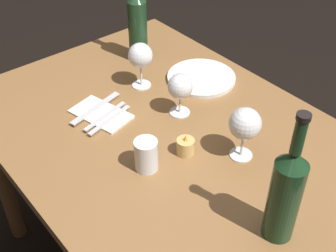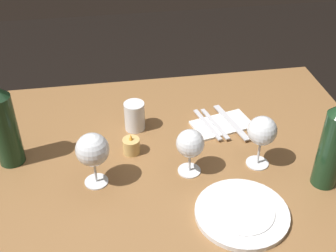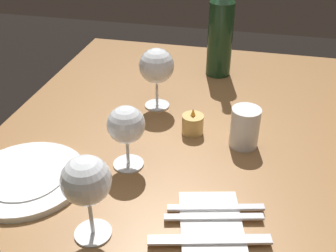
{
  "view_description": "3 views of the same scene",
  "coord_description": "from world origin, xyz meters",
  "px_view_note": "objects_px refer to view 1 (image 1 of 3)",
  "views": [
    {
      "loc": [
        -0.8,
        0.67,
        1.62
      ],
      "look_at": [
        -0.04,
        0.04,
        0.82
      ],
      "focal_mm": 48.22,
      "sensor_mm": 36.0,
      "label": 1
    },
    {
      "loc": [
        -0.15,
        -1.02,
        1.59
      ],
      "look_at": [
        0.02,
        0.05,
        0.81
      ],
      "focal_mm": 47.04,
      "sensor_mm": 36.0,
      "label": 2
    },
    {
      "loc": [
        0.73,
        0.15,
        1.28
      ],
      "look_at": [
        -0.02,
        -0.02,
        0.8
      ],
      "focal_mm": 43.99,
      "sensor_mm": 36.0,
      "label": 3
    }
  ],
  "objects_px": {
    "wine_glass_left": "(140,56)",
    "wine_glass_centre": "(180,87)",
    "fork_inner": "(105,116)",
    "wine_bottle_second": "(138,25)",
    "dinner_plate": "(201,78)",
    "folded_napkin": "(101,114)",
    "votive_candle": "(185,147)",
    "fork_outer": "(110,120)",
    "water_tumbler": "(146,156)",
    "table_knife": "(96,108)",
    "wine_glass_right": "(245,124)",
    "wine_bottle": "(285,193)"
  },
  "relations": [
    {
      "from": "dinner_plate",
      "to": "fork_outer",
      "type": "xyz_separation_m",
      "value": [
        0.0,
        0.39,
        0.0
      ]
    },
    {
      "from": "votive_candle",
      "to": "dinner_plate",
      "type": "xyz_separation_m",
      "value": [
        0.25,
        -0.3,
        -0.02
      ]
    },
    {
      "from": "fork_inner",
      "to": "wine_bottle_second",
      "type": "bearing_deg",
      "value": -52.76
    },
    {
      "from": "water_tumbler",
      "to": "folded_napkin",
      "type": "relative_size",
      "value": 0.45
    },
    {
      "from": "wine_glass_right",
      "to": "fork_inner",
      "type": "xyz_separation_m",
      "value": [
        0.39,
        0.21,
        -0.1
      ]
    },
    {
      "from": "wine_glass_centre",
      "to": "wine_glass_right",
      "type": "bearing_deg",
      "value": -179.22
    },
    {
      "from": "folded_napkin",
      "to": "dinner_plate",
      "type": "bearing_deg",
      "value": -97.56
    },
    {
      "from": "votive_candle",
      "to": "wine_glass_centre",
      "type": "bearing_deg",
      "value": -35.85
    },
    {
      "from": "table_knife",
      "to": "fork_outer",
      "type": "bearing_deg",
      "value": -180.0
    },
    {
      "from": "wine_glass_centre",
      "to": "wine_glass_left",
      "type": "bearing_deg",
      "value": 0.05
    },
    {
      "from": "wine_bottle_second",
      "to": "dinner_plate",
      "type": "xyz_separation_m",
      "value": [
        -0.26,
        -0.08,
        -0.13
      ]
    },
    {
      "from": "wine_glass_right",
      "to": "fork_outer",
      "type": "xyz_separation_m",
      "value": [
        0.36,
        0.21,
        -0.1
      ]
    },
    {
      "from": "wine_bottle_second",
      "to": "water_tumbler",
      "type": "height_order",
      "value": "wine_bottle_second"
    },
    {
      "from": "wine_bottle",
      "to": "folded_napkin",
      "type": "relative_size",
      "value": 1.69
    },
    {
      "from": "votive_candle",
      "to": "folded_napkin",
      "type": "relative_size",
      "value": 0.32
    },
    {
      "from": "wine_glass_right",
      "to": "fork_outer",
      "type": "height_order",
      "value": "wine_glass_right"
    },
    {
      "from": "wine_bottle_second",
      "to": "wine_glass_centre",
      "type": "bearing_deg",
      "value": 163.75
    },
    {
      "from": "dinner_plate",
      "to": "folded_napkin",
      "type": "relative_size",
      "value": 1.15
    },
    {
      "from": "wine_glass_left",
      "to": "water_tumbler",
      "type": "relative_size",
      "value": 1.72
    },
    {
      "from": "wine_glass_right",
      "to": "wine_bottle",
      "type": "relative_size",
      "value": 0.45
    },
    {
      "from": "water_tumbler",
      "to": "folded_napkin",
      "type": "height_order",
      "value": "water_tumbler"
    },
    {
      "from": "water_tumbler",
      "to": "votive_candle",
      "type": "relative_size",
      "value": 1.4
    },
    {
      "from": "wine_glass_centre",
      "to": "fork_outer",
      "type": "xyz_separation_m",
      "value": [
        0.1,
        0.2,
        -0.09
      ]
    },
    {
      "from": "dinner_plate",
      "to": "wine_glass_centre",
      "type": "bearing_deg",
      "value": 118.03
    },
    {
      "from": "wine_glass_left",
      "to": "folded_napkin",
      "type": "xyz_separation_m",
      "value": [
        -0.05,
        0.2,
        -0.11
      ]
    },
    {
      "from": "dinner_plate",
      "to": "table_knife",
      "type": "height_order",
      "value": "dinner_plate"
    },
    {
      "from": "wine_bottle",
      "to": "dinner_plate",
      "type": "bearing_deg",
      "value": -27.56
    },
    {
      "from": "folded_napkin",
      "to": "wine_glass_left",
      "type": "bearing_deg",
      "value": -75.39
    },
    {
      "from": "votive_candle",
      "to": "fork_outer",
      "type": "height_order",
      "value": "votive_candle"
    },
    {
      "from": "wine_glass_centre",
      "to": "wine_bottle_second",
      "type": "xyz_separation_m",
      "value": [
        0.36,
        -0.1,
        0.04
      ]
    },
    {
      "from": "wine_glass_right",
      "to": "votive_candle",
      "type": "bearing_deg",
      "value": 46.69
    },
    {
      "from": "votive_candle",
      "to": "fork_inner",
      "type": "xyz_separation_m",
      "value": [
        0.28,
        0.09,
        -0.01
      ]
    },
    {
      "from": "wine_glass_left",
      "to": "table_knife",
      "type": "height_order",
      "value": "wine_glass_left"
    },
    {
      "from": "wine_glass_left",
      "to": "wine_bottle_second",
      "type": "distance_m",
      "value": 0.19
    },
    {
      "from": "table_knife",
      "to": "wine_glass_centre",
      "type": "bearing_deg",
      "value": -131.87
    },
    {
      "from": "wine_bottle_second",
      "to": "dinner_plate",
      "type": "distance_m",
      "value": 0.3
    },
    {
      "from": "fork_outer",
      "to": "table_knife",
      "type": "bearing_deg",
      "value": 0.0
    },
    {
      "from": "wine_glass_left",
      "to": "wine_glass_centre",
      "type": "height_order",
      "value": "wine_glass_left"
    },
    {
      "from": "wine_bottle",
      "to": "dinner_plate",
      "type": "xyz_separation_m",
      "value": [
        0.6,
        -0.32,
        -0.13
      ]
    },
    {
      "from": "wine_bottle_second",
      "to": "votive_candle",
      "type": "xyz_separation_m",
      "value": [
        -0.51,
        0.22,
        -0.12
      ]
    },
    {
      "from": "wine_glass_centre",
      "to": "wine_bottle",
      "type": "relative_size",
      "value": 0.4
    },
    {
      "from": "water_tumbler",
      "to": "wine_glass_centre",
      "type": "bearing_deg",
      "value": -60.64
    },
    {
      "from": "water_tumbler",
      "to": "dinner_plate",
      "type": "height_order",
      "value": "water_tumbler"
    },
    {
      "from": "wine_bottle",
      "to": "folded_napkin",
      "type": "height_order",
      "value": "wine_bottle"
    },
    {
      "from": "fork_inner",
      "to": "wine_glass_right",
      "type": "bearing_deg",
      "value": -152.24
    },
    {
      "from": "wine_bottle_second",
      "to": "folded_napkin",
      "type": "xyz_separation_m",
      "value": [
        -0.21,
        0.31,
        -0.14
      ]
    },
    {
      "from": "wine_glass_centre",
      "to": "water_tumbler",
      "type": "xyz_separation_m",
      "value": [
        -0.13,
        0.23,
        -0.06
      ]
    },
    {
      "from": "folded_napkin",
      "to": "fork_outer",
      "type": "relative_size",
      "value": 1.18
    },
    {
      "from": "votive_candle",
      "to": "folded_napkin",
      "type": "bearing_deg",
      "value": 16.33
    },
    {
      "from": "wine_glass_left",
      "to": "water_tumbler",
      "type": "bearing_deg",
      "value": 145.03
    }
  ]
}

